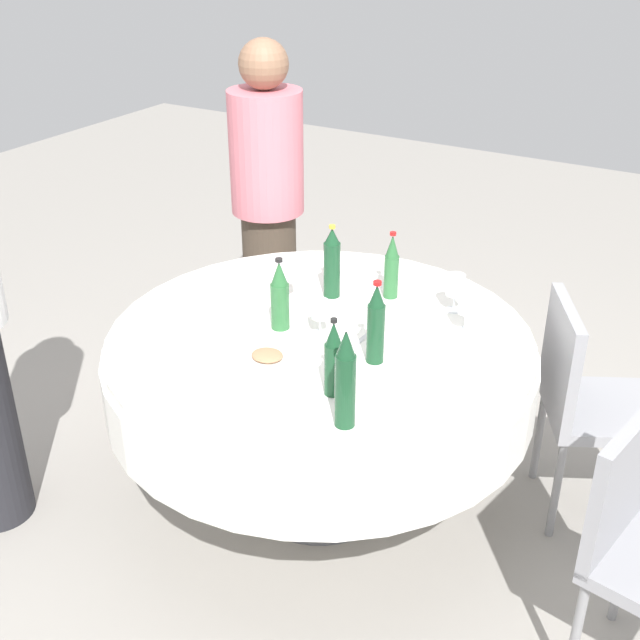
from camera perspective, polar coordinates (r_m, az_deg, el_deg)
The scene contains 19 objects.
ground_plane at distance 3.31m, azimuth -0.00°, elevation -12.29°, with size 10.00×10.00×0.00m, color gray.
dining_table at distance 2.96m, azimuth -0.00°, elevation -3.44°, with size 1.55×1.55×0.74m.
bottle_green_outer at distance 3.11m, azimuth 5.06°, elevation 3.71°, with size 0.06×0.06×0.27m.
bottle_dark_green_west at distance 2.49m, azimuth 0.96°, elevation -2.82°, with size 0.06×0.06×0.26m.
bottle_dark_green_north at distance 3.10m, azimuth 0.85°, elevation 4.00°, with size 0.07×0.07×0.29m.
bottle_green_mid at distance 2.87m, azimuth -2.85°, elevation 1.67°, with size 0.07×0.07×0.27m.
bottle_dark_green_near at distance 2.33m, azimuth 1.80°, elevation -4.24°, with size 0.06×0.06×0.33m.
bottle_dark_green_front at distance 2.66m, azimuth 3.95°, elevation -0.34°, with size 0.06×0.06×0.29m.
wine_glass_mid at distance 3.09m, azimuth -2.34°, elevation 3.29°, with size 0.07×0.07×0.15m.
wine_glass_near at distance 2.84m, azimuth 0.02°, elevation 0.68°, with size 0.06×0.06×0.13m.
wine_glass_front at distance 2.90m, azimuth 10.29°, elevation 0.92°, with size 0.06×0.06×0.14m.
wine_glass_east at distance 3.04m, azimuth 9.52°, elevation 2.39°, with size 0.07×0.07×0.15m.
plate_right at distance 2.59m, azimuth 9.22°, elevation -4.76°, with size 0.22×0.22×0.02m.
plate_inner at distance 2.71m, azimuth -3.73°, elevation -2.75°, with size 0.24×0.24×0.04m.
plate_left at distance 2.72m, azimuth -10.91°, elevation -3.30°, with size 0.23×0.23×0.02m.
plate_rear at distance 2.95m, azimuth -9.03°, elevation -0.47°, with size 0.26×0.26×0.02m.
knife_west at distance 2.87m, azimuth 3.27°, elevation -1.11°, with size 0.18×0.02×0.01m, color silver.
person_outer at distance 3.85m, azimuth -3.69°, elevation 8.08°, with size 0.34×0.34×1.59m.
chair_front at distance 3.11m, azimuth 18.06°, elevation -4.98°, with size 0.54×0.54×0.87m.
Camera 1 is at (-1.28, 2.18, 2.13)m, focal length 45.45 mm.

